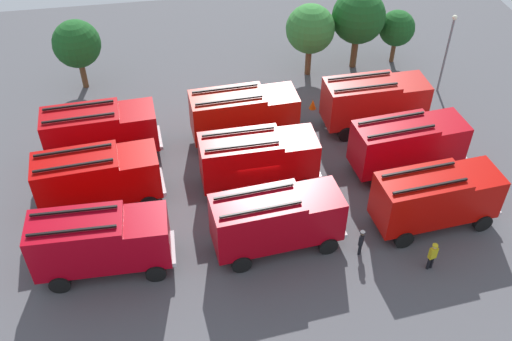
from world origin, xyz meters
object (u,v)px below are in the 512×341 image
Objects in this scene: fire_truck_7 at (243,113)px; fire_truck_4 at (258,158)px; fire_truck_2 at (436,197)px; firefighter_2 at (432,255)px; firefighter_0 at (361,241)px; traffic_cone_0 at (395,99)px; firefighter_1 at (87,230)px; tree_1 at (310,29)px; fire_truck_6 at (100,131)px; fire_truck_5 at (408,143)px; firefighter_3 at (289,97)px; fire_truck_3 at (97,177)px; firefighter_4 at (102,113)px; tree_0 at (77,44)px; fire_truck_0 at (100,241)px; fire_truck_1 at (276,219)px; lamppost at (447,48)px; tree_3 at (397,28)px; fire_truck_8 at (374,101)px; traffic_cone_1 at (313,104)px; tree_2 at (359,17)px.

fire_truck_4 is at bearing -91.30° from fire_truck_7.
firefighter_2 is at bearing -117.28° from fire_truck_2.
firefighter_0 reaches higher than traffic_cone_0.
firefighter_0 is 15.09m from firefighter_1.
fire_truck_2 is 4.02× the size of firefighter_2.
firefighter_2 is 20.56m from tree_1.
fire_truck_4 and fire_truck_6 have the same top height.
fire_truck_5 reaches higher than firefighter_2.
fire_truck_3 is at bearing -68.47° from firefighter_3.
firefighter_4 is (-0.19, 8.12, -1.18)m from fire_truck_3.
tree_0 is at bearing 97.32° from fire_truck_6.
fire_truck_2 is (18.40, 0.22, 0.00)m from fire_truck_0.
fire_truck_1 is 10.50m from firefighter_1.
firefighter_1 is at bearing -154.83° from traffic_cone_0.
lamppost reaches higher than firefighter_2.
lamppost is (15.18, 13.32, 1.50)m from fire_truck_1.
lamppost is at bearing 16.44° from traffic_cone_0.
fire_truck_1 is at bearing -32.48° from fire_truck_3.
fire_truck_4 is 18.52m from tree_3.
fire_truck_2 is 14.52m from lamppost.
tree_1 reaches higher than firefighter_0.
fire_truck_1 is 1.02× the size of fire_truck_8.
fire_truck_6 is 4.15× the size of firefighter_1.
firefighter_3 is 0.29× the size of lamppost.
fire_truck_5 reaches higher than firefighter_0.
fire_truck_6 is 18.28m from fire_truck_8.
tree_1 is 7.77× the size of traffic_cone_1.
traffic_cone_0 is at bearing 29.98° from fire_truck_4.
tree_0 is at bearing 97.11° from fire_truck_0.
fire_truck_2 is 18.30m from tree_3.
firefighter_0 is at bearing -105.67° from tree_2.
fire_truck_0 is 1.66× the size of tree_3.
firefighter_3 is 2.43× the size of traffic_cone_1.
firefighter_3 is at bearing -177.92° from lamppost.
fire_truck_2 is 5.03m from firefighter_0.
firefighter_1 is (-0.67, -3.02, -1.16)m from fire_truck_3.
lamppost is (11.69, 0.42, 2.63)m from firefighter_3.
traffic_cone_0 is at bearing -26.64° from firefighter_2.
firefighter_4 is (-0.49, 13.19, -1.18)m from fire_truck_0.
fire_truck_0 is at bearing 24.99° from firefighter_0.
firefighter_4 is at bearing 89.98° from fire_truck_6.
tree_0 is at bearing 160.73° from traffic_cone_1.
fire_truck_3 is 4.17× the size of firefighter_1.
firefighter_4 is 15.01m from traffic_cone_1.
firefighter_1 is 0.33× the size of tree_0.
fire_truck_7 reaches higher than firefighter_2.
fire_truck_4 is at bearing -128.12° from tree_2.
traffic_cone_1 is at bearing -175.94° from lamppost.
fire_truck_6 is 13.49m from firefighter_3.
fire_truck_5 is 4.12× the size of firefighter_3.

